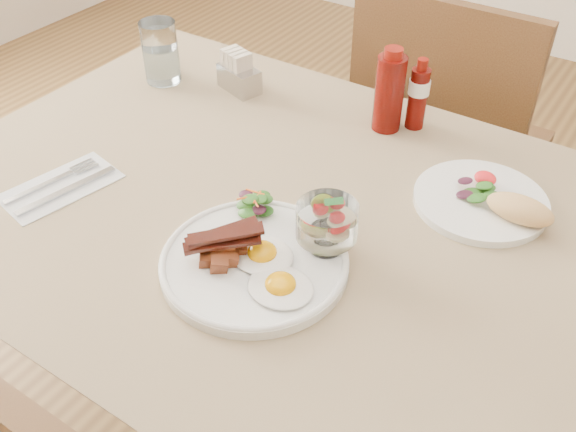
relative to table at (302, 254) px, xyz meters
The scene contains 13 objects.
table is the anchor object (origin of this frame).
chair_far 0.68m from the table, 90.00° to the left, with size 0.42×0.42×0.93m.
main_plate 0.17m from the table, 87.80° to the right, with size 0.28×0.28×0.02m, color white.
fried_eggs 0.20m from the table, 74.41° to the right, with size 0.16×0.13×0.03m.
bacon_potato_pile 0.22m from the table, 100.51° to the right, with size 0.10×0.11×0.05m.
side_salad 0.14m from the table, 135.71° to the right, with size 0.07×0.07×0.04m.
fruit_cup 0.19m from the table, 38.54° to the right, with size 0.09×0.09×0.09m.
second_plate 0.32m from the table, 36.27° to the left, with size 0.23×0.22×0.06m.
ketchup_bottle 0.36m from the table, 91.79° to the left, with size 0.07×0.07×0.17m.
hot_sauce_bottle 0.38m from the table, 84.37° to the left, with size 0.04×0.04×0.14m.
sugar_caddy 0.46m from the table, 140.60° to the left, with size 0.10×0.08×0.09m.
water_glass 0.57m from the table, 156.12° to the left, with size 0.08×0.08×0.13m.
napkin_cutlery 0.43m from the table, 156.31° to the right, with size 0.14×0.21×0.01m.
Camera 1 is at (0.43, -0.69, 1.42)m, focal length 40.00 mm.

